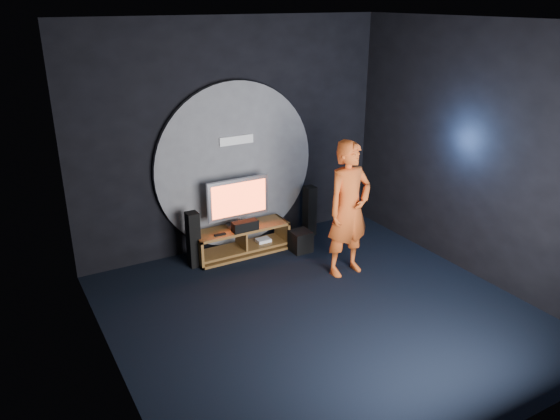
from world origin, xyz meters
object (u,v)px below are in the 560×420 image
object	(u,v)px
tv	(238,200)
tower_speaker_right	(310,211)
tower_speaker_left	(193,240)
subwoofer	(301,241)
media_console	(242,242)
player	(349,209)

from	to	relation	value
tv	tower_speaker_right	size ratio (longest dim) A/B	1.18
tower_speaker_left	tower_speaker_right	world-z (taller)	same
subwoofer	media_console	bearing A→B (deg)	156.90
media_console	tower_speaker_right	bearing A→B (deg)	5.09
tv	subwoofer	world-z (taller)	tv
subwoofer	player	distance (m)	1.24
tv	subwoofer	xyz separation A→B (m)	(0.85, -0.43, -0.70)
tv	tower_speaker_right	world-z (taller)	tv
tower_speaker_left	player	xyz separation A→B (m)	(1.84, -1.26, 0.55)
tv	tower_speaker_right	bearing A→B (deg)	2.14
tower_speaker_left	tower_speaker_right	size ratio (longest dim) A/B	1.00
tower_speaker_right	player	xyz separation A→B (m)	(-0.25, -1.39, 0.55)
subwoofer	player	bearing A→B (deg)	-76.76
tv	tower_speaker_left	distance (m)	0.90
media_console	tower_speaker_right	size ratio (longest dim) A/B	1.76
media_console	player	distance (m)	1.83
media_console	tower_speaker_left	distance (m)	0.82
tower_speaker_right	media_console	bearing A→B (deg)	-174.91
media_console	tower_speaker_right	distance (m)	1.33
tower_speaker_right	player	distance (m)	1.52
tower_speaker_left	tower_speaker_right	xyz separation A→B (m)	(2.09, 0.13, 0.00)
media_console	tv	bearing A→B (deg)	95.72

